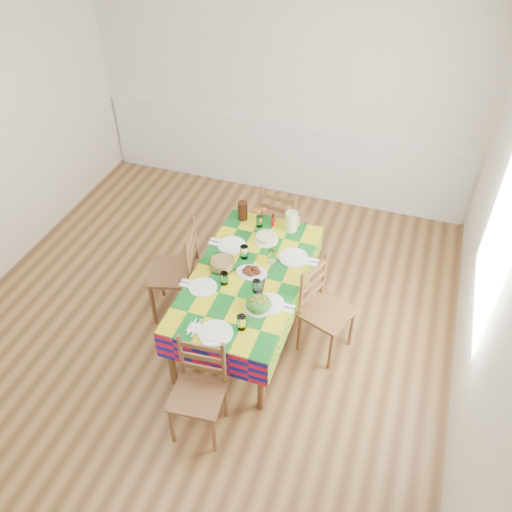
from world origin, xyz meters
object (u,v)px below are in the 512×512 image
Objects in this scene: dining_table at (248,281)px; meat_platter at (252,271)px; green_pitcher at (291,221)px; chair_left at (178,272)px; chair_far at (282,223)px; chair_right at (324,310)px; chair_near at (199,391)px; tea_pitcher at (243,211)px.

meat_platter reaches higher than dining_table.
chair_left reaches higher than green_pitcher.
chair_far reaches higher than dining_table.
dining_table is 8.77× the size of green_pitcher.
dining_table is at bearing -103.77° from green_pitcher.
chair_left reaches higher than meat_platter.
meat_platter is 0.30× the size of chair_right.
meat_platter is at bearing 109.02° from chair_right.
chair_near is 1.30m from chair_right.
chair_near is at bearing -91.60° from meat_platter.
meat_platter is at bearing 41.46° from dining_table.
tea_pitcher is at bearing 54.34° from chair_far.
chair_left is at bearing -140.33° from green_pitcher.
chair_right is at bearing -36.10° from tea_pitcher.
chair_left is (-0.68, -1.07, 0.04)m from chair_far.
green_pitcher is 0.49m from tea_pitcher.
tea_pitcher is at bearing 115.33° from meat_platter.
dining_table is 1.09m from chair_far.
chair_right is (0.66, -0.01, -0.24)m from meat_platter.
chair_far is 1.27m from chair_right.
tea_pitcher is 1.88m from chair_near.
dining_table is at bearing 84.55° from chair_near.
meat_platter is at bearing -64.67° from tea_pitcher.
chair_near is (-0.00, -1.08, -0.17)m from dining_table.
green_pitcher reaches higher than tea_pitcher.
chair_left reaches higher than tea_pitcher.
chair_near reaches higher than meat_platter.
green_pitcher is 0.51m from chair_far.
meat_platter is 0.28× the size of chair_left.
tea_pitcher is 0.19× the size of chair_left.
dining_table is 0.69m from chair_left.
green_pitcher is (0.15, 0.70, 0.08)m from meat_platter.
chair_far is at bearing 132.73° from chair_left.
dining_table is at bearing -67.14° from tea_pitcher.
chair_near is at bearing -90.19° from dining_table.
dining_table is 1.89× the size of chair_right.
chair_right is at bearing 75.13° from chair_left.
chair_far is 1.27m from chair_left.
chair_left reaches higher than chair_far.
chair_near is 2.17m from chair_far.
chair_left is at bearing -116.71° from tea_pitcher.
meat_platter is at bearing -102.11° from green_pitcher.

